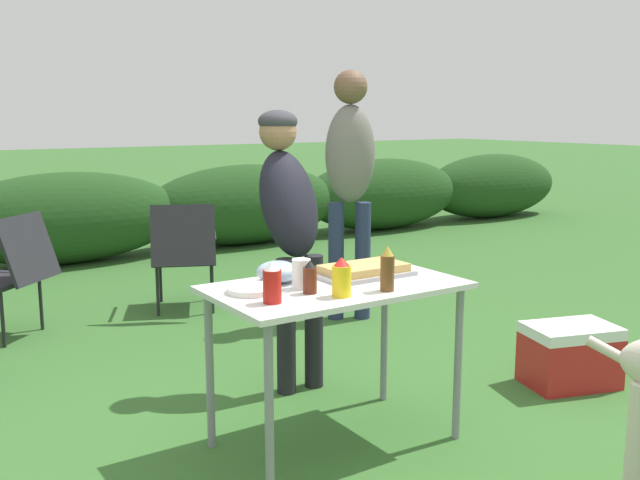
% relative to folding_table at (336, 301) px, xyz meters
% --- Properties ---
extents(ground_plane, '(60.00, 60.00, 0.00)m').
position_rel_folding_table_xyz_m(ground_plane, '(0.00, 0.00, -0.66)').
color(ground_plane, '#336028').
extents(shrub_hedge, '(14.40, 0.90, 0.91)m').
position_rel_folding_table_xyz_m(shrub_hedge, '(0.00, 4.75, -0.21)').
color(shrub_hedge, '#1E4219').
rests_on(shrub_hedge, ground).
extents(folding_table, '(1.10, 0.64, 0.74)m').
position_rel_folding_table_xyz_m(folding_table, '(0.00, 0.00, 0.00)').
color(folding_table, silver).
rests_on(folding_table, ground).
extents(food_tray, '(0.44, 0.25, 0.06)m').
position_rel_folding_table_xyz_m(food_tray, '(0.20, 0.06, 0.10)').
color(food_tray, '#9E9EA3').
rests_on(food_tray, folding_table).
extents(plate_stack, '(0.22, 0.22, 0.03)m').
position_rel_folding_table_xyz_m(plate_stack, '(-0.38, 0.07, 0.09)').
color(plate_stack, white).
rests_on(plate_stack, folding_table).
extents(mixing_bowl, '(0.19, 0.19, 0.10)m').
position_rel_folding_table_xyz_m(mixing_bowl, '(-0.19, 0.17, 0.12)').
color(mixing_bowl, '#99B2CC').
rests_on(mixing_bowl, folding_table).
extents(paper_cup_stack, '(0.08, 0.08, 0.13)m').
position_rel_folding_table_xyz_m(paper_cup_stack, '(-0.17, 0.02, 0.14)').
color(paper_cup_stack, white).
rests_on(paper_cup_stack, folding_table).
extents(ketchup_bottle, '(0.07, 0.07, 0.17)m').
position_rel_folding_table_xyz_m(ketchup_bottle, '(-0.39, -0.12, 0.16)').
color(ketchup_bottle, red).
rests_on(ketchup_bottle, folding_table).
extents(mustard_bottle, '(0.08, 0.08, 0.16)m').
position_rel_folding_table_xyz_m(mustard_bottle, '(-0.10, -0.19, 0.15)').
color(mustard_bottle, yellow).
rests_on(mustard_bottle, folding_table).
extents(beer_bottle, '(0.06, 0.06, 0.19)m').
position_rel_folding_table_xyz_m(beer_bottle, '(0.11, -0.22, 0.17)').
color(beer_bottle, brown).
rests_on(beer_bottle, folding_table).
extents(bbq_sauce_bottle, '(0.06, 0.06, 0.14)m').
position_rel_folding_table_xyz_m(bbq_sauce_bottle, '(-0.18, -0.07, 0.14)').
color(bbq_sauce_bottle, '#562314').
rests_on(bbq_sauce_bottle, folding_table).
extents(standing_person_in_navy_coat, '(0.32, 0.44, 1.50)m').
position_rel_folding_table_xyz_m(standing_person_in_navy_coat, '(0.20, 0.74, 0.29)').
color(standing_person_in_navy_coat, black).
rests_on(standing_person_in_navy_coat, ground).
extents(standing_person_in_dark_puffer, '(0.43, 0.39, 1.78)m').
position_rel_folding_table_xyz_m(standing_person_in_dark_puffer, '(1.22, 1.61, 0.43)').
color(standing_person_in_dark_puffer, '#232D4C').
rests_on(standing_person_in_dark_puffer, ground).
extents(camp_chair_green_behind_table, '(0.74, 0.75, 0.83)m').
position_rel_folding_table_xyz_m(camp_chair_green_behind_table, '(-0.94, 2.47, -0.20)').
color(camp_chair_green_behind_table, '#232328').
rests_on(camp_chair_green_behind_table, ground).
extents(camp_chair_near_hedge, '(0.66, 0.73, 0.83)m').
position_rel_folding_table_xyz_m(camp_chair_near_hedge, '(0.29, 2.43, -0.20)').
color(camp_chair_near_hedge, '#232328').
rests_on(camp_chair_near_hedge, ground).
extents(cooler_box, '(0.55, 0.45, 0.34)m').
position_rel_folding_table_xyz_m(cooler_box, '(1.48, -0.13, -0.49)').
color(cooler_box, '#B21E1E').
rests_on(cooler_box, ground).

